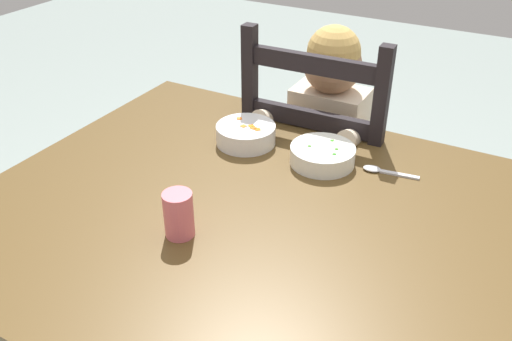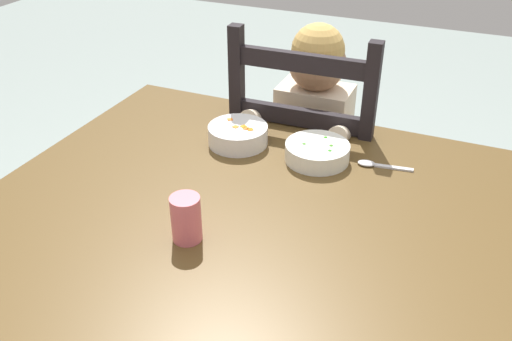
{
  "view_description": "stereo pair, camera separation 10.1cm",
  "coord_description": "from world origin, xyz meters",
  "px_view_note": "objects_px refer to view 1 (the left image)",
  "views": [
    {
      "loc": [
        0.49,
        -0.86,
        1.42
      ],
      "look_at": [
        -0.02,
        0.08,
        0.76
      ],
      "focal_mm": 38.55,
      "sensor_mm": 36.0,
      "label": 1
    },
    {
      "loc": [
        0.4,
        -0.9,
        1.42
      ],
      "look_at": [
        -0.02,
        0.08,
        0.76
      ],
      "focal_mm": 38.55,
      "sensor_mm": 36.0,
      "label": 2
    }
  ],
  "objects_px": {
    "child_figure": "(324,133)",
    "bowl_of_carrots": "(246,134)",
    "drinking_cup": "(179,214)",
    "spoon": "(380,170)",
    "dining_table": "(248,242)",
    "dining_chair": "(322,179)",
    "bowl_of_peas": "(323,155)"
  },
  "relations": [
    {
      "from": "dining_chair",
      "to": "spoon",
      "type": "xyz_separation_m",
      "value": [
        0.25,
        -0.27,
        0.25
      ]
    },
    {
      "from": "dining_table",
      "to": "child_figure",
      "type": "height_order",
      "value": "child_figure"
    },
    {
      "from": "dining_table",
      "to": "drinking_cup",
      "type": "distance_m",
      "value": 0.22
    },
    {
      "from": "bowl_of_carrots",
      "to": "child_figure",
      "type": "bearing_deg",
      "value": 69.36
    },
    {
      "from": "bowl_of_carrots",
      "to": "drinking_cup",
      "type": "bearing_deg",
      "value": -79.42
    },
    {
      "from": "child_figure",
      "to": "bowl_of_carrots",
      "type": "bearing_deg",
      "value": -110.64
    },
    {
      "from": "dining_chair",
      "to": "bowl_of_carrots",
      "type": "xyz_separation_m",
      "value": [
        -0.11,
        -0.3,
        0.27
      ]
    },
    {
      "from": "spoon",
      "to": "drinking_cup",
      "type": "xyz_separation_m",
      "value": [
        -0.29,
        -0.44,
        0.05
      ]
    },
    {
      "from": "dining_chair",
      "to": "child_figure",
      "type": "distance_m",
      "value": 0.17
    },
    {
      "from": "bowl_of_carrots",
      "to": "dining_table",
      "type": "bearing_deg",
      "value": -59.73
    },
    {
      "from": "dining_table",
      "to": "drinking_cup",
      "type": "bearing_deg",
      "value": -117.8
    },
    {
      "from": "child_figure",
      "to": "bowl_of_peas",
      "type": "height_order",
      "value": "child_figure"
    },
    {
      "from": "drinking_cup",
      "to": "bowl_of_carrots",
      "type": "bearing_deg",
      "value": 100.58
    },
    {
      "from": "dining_table",
      "to": "bowl_of_peas",
      "type": "distance_m",
      "value": 0.3
    },
    {
      "from": "bowl_of_peas",
      "to": "bowl_of_carrots",
      "type": "relative_size",
      "value": 1.03
    },
    {
      "from": "spoon",
      "to": "child_figure",
      "type": "bearing_deg",
      "value": 133.74
    },
    {
      "from": "child_figure",
      "to": "drinking_cup",
      "type": "bearing_deg",
      "value": -92.77
    },
    {
      "from": "child_figure",
      "to": "bowl_of_carrots",
      "type": "xyz_separation_m",
      "value": [
        -0.11,
        -0.29,
        0.1
      ]
    },
    {
      "from": "child_figure",
      "to": "drinking_cup",
      "type": "height_order",
      "value": "child_figure"
    },
    {
      "from": "dining_table",
      "to": "spoon",
      "type": "relative_size",
      "value": 8.69
    },
    {
      "from": "spoon",
      "to": "drinking_cup",
      "type": "distance_m",
      "value": 0.52
    },
    {
      "from": "dining_chair",
      "to": "spoon",
      "type": "distance_m",
      "value": 0.44
    },
    {
      "from": "spoon",
      "to": "drinking_cup",
      "type": "relative_size",
      "value": 1.39
    },
    {
      "from": "bowl_of_peas",
      "to": "drinking_cup",
      "type": "height_order",
      "value": "drinking_cup"
    },
    {
      "from": "dining_chair",
      "to": "spoon",
      "type": "height_order",
      "value": "dining_chair"
    },
    {
      "from": "spoon",
      "to": "drinking_cup",
      "type": "height_order",
      "value": "drinking_cup"
    },
    {
      "from": "child_figure",
      "to": "dining_table",
      "type": "bearing_deg",
      "value": -85.57
    },
    {
      "from": "dining_table",
      "to": "bowl_of_peas",
      "type": "height_order",
      "value": "bowl_of_peas"
    },
    {
      "from": "child_figure",
      "to": "spoon",
      "type": "bearing_deg",
      "value": -46.26
    },
    {
      "from": "dining_table",
      "to": "dining_chair",
      "type": "bearing_deg",
      "value": 94.23
    },
    {
      "from": "dining_table",
      "to": "dining_chair",
      "type": "relative_size",
      "value": 1.22
    },
    {
      "from": "dining_chair",
      "to": "child_figure",
      "type": "bearing_deg",
      "value": -109.29
    }
  ]
}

